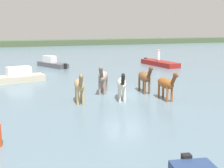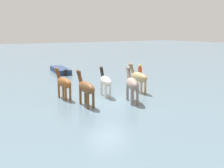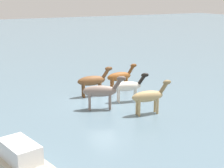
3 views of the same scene
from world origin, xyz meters
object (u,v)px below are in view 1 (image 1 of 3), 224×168
at_px(horse_mid_herd, 145,77).
at_px(boat_tender_starboard, 52,64).
at_px(horse_chestnut_trailing, 79,85).
at_px(person_boatman_standing, 159,55).
at_px(horse_rear_stallion, 122,84).
at_px(boat_launch_far, 12,78).
at_px(horse_pinto_flank, 103,77).
at_px(horse_gray_outer, 166,84).
at_px(boat_dinghy_port, 160,64).

height_order(horse_mid_herd, boat_tender_starboard, horse_mid_herd).
bearing_deg(horse_chestnut_trailing, person_boatman_standing, 145.55).
distance_m(horse_rear_stallion, boat_launch_far, 10.21).
relative_size(horse_pinto_flank, horse_rear_stallion, 1.08).
bearing_deg(horse_gray_outer, horse_mid_herd, -170.29).
bearing_deg(person_boatman_standing, boat_dinghy_port, 2.11).
distance_m(horse_pinto_flank, horse_rear_stallion, 2.23).
bearing_deg(boat_tender_starboard, horse_gray_outer, 166.77).
relative_size(boat_launch_far, person_boatman_standing, 4.59).
relative_size(boat_tender_starboard, person_boatman_standing, 3.53).
bearing_deg(horse_gray_outer, horse_rear_stallion, -107.58).
relative_size(horse_rear_stallion, horse_mid_herd, 0.94).
xyz_separation_m(horse_gray_outer, horse_mid_herd, (-0.37, 2.29, 0.05)).
bearing_deg(boat_dinghy_port, horse_pinto_flank, -50.63).
bearing_deg(boat_tender_starboard, boat_dinghy_port, -131.78).
relative_size(horse_mid_herd, boat_launch_far, 0.46).
height_order(horse_chestnut_trailing, boat_dinghy_port, horse_chestnut_trailing).
height_order(horse_gray_outer, boat_dinghy_port, horse_gray_outer).
height_order(horse_rear_stallion, boat_tender_starboard, horse_rear_stallion).
height_order(horse_mid_herd, boat_launch_far, horse_mid_herd).
distance_m(horse_gray_outer, horse_chestnut_trailing, 5.17).
relative_size(horse_pinto_flank, horse_mid_herd, 1.01).
distance_m(boat_dinghy_port, person_boatman_standing, 0.99).
xyz_separation_m(horse_gray_outer, horse_chestnut_trailing, (-5.08, 0.99, 0.04)).
distance_m(horse_gray_outer, boat_dinghy_port, 15.71).
xyz_separation_m(boat_dinghy_port, person_boatman_standing, (-0.15, -0.01, 0.98)).
relative_size(boat_dinghy_port, boat_tender_starboard, 1.35).
bearing_deg(person_boatman_standing, horse_pinto_flank, -131.04).
height_order(boat_tender_starboard, person_boatman_standing, person_boatman_standing).
bearing_deg(horse_pinto_flank, person_boatman_standing, 162.63).
xyz_separation_m(horse_gray_outer, boat_dinghy_port, (6.80, 14.14, -0.83)).
relative_size(horse_mid_herd, person_boatman_standing, 2.09).
distance_m(horse_pinto_flank, boat_dinghy_port, 14.91).
height_order(boat_launch_far, boat_tender_starboard, boat_launch_far).
height_order(horse_pinto_flank, horse_chestnut_trailing, horse_pinto_flank).
xyz_separation_m(horse_chestnut_trailing, person_boatman_standing, (11.72, 13.15, 0.11)).
distance_m(horse_pinto_flank, person_boatman_standing, 14.78).
bearing_deg(horse_chestnut_trailing, boat_dinghy_port, 145.20).
relative_size(boat_dinghy_port, person_boatman_standing, 4.76).
bearing_deg(horse_rear_stallion, person_boatman_standing, 161.75).
relative_size(boat_launch_far, boat_tender_starboard, 1.30).
xyz_separation_m(horse_pinto_flank, horse_chestnut_trailing, (-2.02, -2.00, -0.05)).
bearing_deg(person_boatman_standing, horse_rear_stallion, -124.57).
xyz_separation_m(horse_mid_herd, person_boatman_standing, (7.01, 11.85, 0.10)).
bearing_deg(person_boatman_standing, horse_chestnut_trailing, -131.72).
bearing_deg(boat_launch_far, horse_rear_stallion, -64.41).
distance_m(horse_mid_herd, boat_launch_far, 10.70).
distance_m(horse_mid_herd, person_boatman_standing, 13.77).
xyz_separation_m(horse_pinto_flank, boat_tender_starboard, (-1.59, 13.81, -0.79)).
distance_m(horse_gray_outer, boat_launch_far, 12.50).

